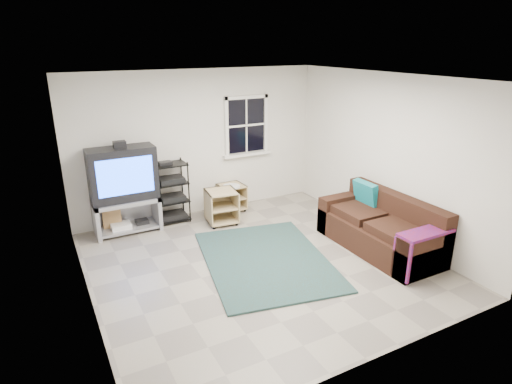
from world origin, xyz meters
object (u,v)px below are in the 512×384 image
side_table_left (221,205)px  sofa (381,229)px  side_table_right (231,195)px  av_rack (172,196)px  tv_unit (124,183)px

side_table_left → sofa: sofa is taller
side_table_right → sofa: (1.36, -2.54, 0.03)m
side_table_right → sofa: 2.88m
av_rack → side_table_right: av_rack is taller
side_table_right → side_table_left: bearing=-131.9°
tv_unit → side_table_right: bearing=1.8°
sofa → side_table_left: bearing=130.0°
side_table_left → side_table_right: 0.60m
side_table_left → sofa: (1.76, -2.10, 0.00)m
side_table_left → side_table_right: (0.40, 0.45, -0.03)m
av_rack → side_table_right: (1.14, -0.00, -0.18)m
side_table_left → av_rack: bearing=148.5°
side_table_left → tv_unit: bearing=166.0°
side_table_right → tv_unit: bearing=-178.2°
sofa → side_table_right: bearing=118.0°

